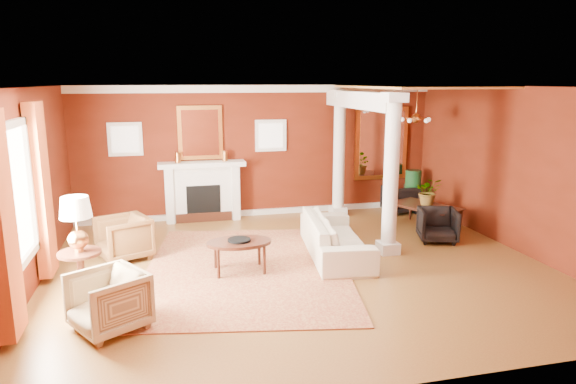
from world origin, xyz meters
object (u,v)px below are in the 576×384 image
object	(u,v)px
armchair_leopard	(123,236)
side_table	(77,231)
sofa	(336,230)
dining_table	(426,210)
coffee_table	(239,244)
armchair_stripe	(108,299)

from	to	relation	value
armchair_leopard	side_table	bearing A→B (deg)	-40.17
armchair_leopard	side_table	distance (m)	1.72
sofa	side_table	size ratio (longest dim) A/B	1.59
armchair_leopard	dining_table	xyz separation A→B (m)	(5.94, 0.48, -0.02)
coffee_table	dining_table	bearing A→B (deg)	21.00
armchair_stripe	coffee_table	world-z (taller)	armchair_stripe
coffee_table	armchair_leopard	bearing A→B (deg)	149.13
sofa	dining_table	world-z (taller)	sofa
sofa	coffee_table	bearing A→B (deg)	110.04
armchair_stripe	side_table	bearing A→B (deg)	171.20
sofa	armchair_leopard	world-z (taller)	sofa
side_table	dining_table	world-z (taller)	side_table
coffee_table	sofa	bearing A→B (deg)	12.96
armchair_stripe	dining_table	bearing A→B (deg)	86.02
side_table	armchair_leopard	bearing A→B (deg)	73.53
sofa	dining_table	bearing A→B (deg)	-56.48
sofa	armchair_stripe	size ratio (longest dim) A/B	2.86
armchair_leopard	coffee_table	bearing A→B (deg)	35.43
armchair_leopard	armchair_stripe	bearing A→B (deg)	-23.74
armchair_leopard	side_table	size ratio (longest dim) A/B	0.56
armchair_stripe	armchair_leopard	bearing A→B (deg)	148.21
armchair_leopard	armchair_stripe	world-z (taller)	armchair_leopard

